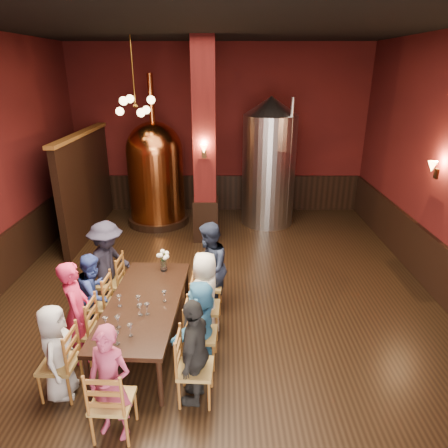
{
  "coord_description": "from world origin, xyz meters",
  "views": [
    {
      "loc": [
        0.16,
        -6.11,
        3.86
      ],
      "look_at": [
        0.14,
        0.2,
        1.39
      ],
      "focal_mm": 32.0,
      "sensor_mm": 36.0,
      "label": 1
    }
  ],
  "objects_px": {
    "dining_table": "(144,305)",
    "rose_vase": "(163,258)",
    "copper_kettle": "(156,172)",
    "person_2": "(95,293)",
    "person_1": "(77,312)",
    "steel_vessel": "(269,162)",
    "person_0": "(57,352)"
  },
  "relations": [
    {
      "from": "person_1",
      "to": "rose_vase",
      "type": "bearing_deg",
      "value": -54.96
    },
    {
      "from": "person_1",
      "to": "person_2",
      "type": "height_order",
      "value": "person_1"
    },
    {
      "from": "dining_table",
      "to": "person_0",
      "type": "height_order",
      "value": "person_0"
    },
    {
      "from": "dining_table",
      "to": "person_2",
      "type": "xyz_separation_m",
      "value": [
        -0.83,
        0.37,
        -0.03
      ]
    },
    {
      "from": "rose_vase",
      "to": "dining_table",
      "type": "bearing_deg",
      "value": -99.23
    },
    {
      "from": "dining_table",
      "to": "person_2",
      "type": "relative_size",
      "value": 1.87
    },
    {
      "from": "person_2",
      "to": "dining_table",
      "type": "bearing_deg",
      "value": -105.41
    },
    {
      "from": "dining_table",
      "to": "person_2",
      "type": "height_order",
      "value": "person_2"
    },
    {
      "from": "dining_table",
      "to": "rose_vase",
      "type": "bearing_deg",
      "value": 83.51
    },
    {
      "from": "dining_table",
      "to": "copper_kettle",
      "type": "height_order",
      "value": "copper_kettle"
    },
    {
      "from": "person_1",
      "to": "rose_vase",
      "type": "distance_m",
      "value": 1.6
    },
    {
      "from": "copper_kettle",
      "to": "rose_vase",
      "type": "xyz_separation_m",
      "value": [
        0.77,
        -4.16,
        -0.38
      ]
    },
    {
      "from": "dining_table",
      "to": "steel_vessel",
      "type": "distance_m",
      "value": 5.67
    },
    {
      "from": "rose_vase",
      "to": "person_1",
      "type": "bearing_deg",
      "value": -129.97
    },
    {
      "from": "person_1",
      "to": "rose_vase",
      "type": "xyz_separation_m",
      "value": [
        1.01,
        1.21,
        0.23
      ]
    },
    {
      "from": "steel_vessel",
      "to": "rose_vase",
      "type": "relative_size",
      "value": 8.91
    },
    {
      "from": "dining_table",
      "to": "steel_vessel",
      "type": "relative_size",
      "value": 0.75
    },
    {
      "from": "copper_kettle",
      "to": "rose_vase",
      "type": "bearing_deg",
      "value": -79.47
    },
    {
      "from": "person_1",
      "to": "person_0",
      "type": "bearing_deg",
      "value": 162.27
    },
    {
      "from": "copper_kettle",
      "to": "person_0",
      "type": "bearing_deg",
      "value": -92.6
    },
    {
      "from": "dining_table",
      "to": "copper_kettle",
      "type": "bearing_deg",
      "value": 99.73
    },
    {
      "from": "dining_table",
      "to": "copper_kettle",
      "type": "relative_size",
      "value": 0.65
    },
    {
      "from": "dining_table",
      "to": "person_1",
      "type": "height_order",
      "value": "person_1"
    },
    {
      "from": "dining_table",
      "to": "person_1",
      "type": "distance_m",
      "value": 0.91
    },
    {
      "from": "person_0",
      "to": "person_2",
      "type": "xyz_separation_m",
      "value": [
        0.06,
        1.33,
        0.02
      ]
    },
    {
      "from": "person_1",
      "to": "copper_kettle",
      "type": "distance_m",
      "value": 5.41
    },
    {
      "from": "copper_kettle",
      "to": "dining_table",
      "type": "bearing_deg",
      "value": -83.01
    },
    {
      "from": "copper_kettle",
      "to": "person_2",
      "type": "bearing_deg",
      "value": -92.56
    },
    {
      "from": "person_1",
      "to": "copper_kettle",
      "type": "height_order",
      "value": "copper_kettle"
    },
    {
      "from": "dining_table",
      "to": "person_1",
      "type": "bearing_deg",
      "value": -158.78
    },
    {
      "from": "person_1",
      "to": "person_2",
      "type": "xyz_separation_m",
      "value": [
        0.03,
        0.66,
        -0.1
      ]
    },
    {
      "from": "person_1",
      "to": "steel_vessel",
      "type": "relative_size",
      "value": 0.47
    }
  ]
}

